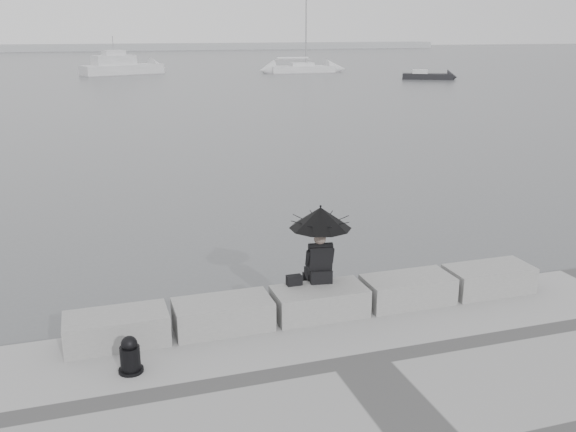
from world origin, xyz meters
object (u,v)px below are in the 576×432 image
object	(u,v)px
seated_person	(321,228)
mooring_bollard	(130,357)
sailboat_right	(302,68)
small_motorboat	(427,76)
motor_cruiser	(122,66)

from	to	relation	value
seated_person	mooring_bollard	size ratio (longest dim) A/B	2.43
mooring_bollard	sailboat_right	world-z (taller)	sailboat_right
sailboat_right	small_motorboat	distance (m)	17.11
mooring_bollard	small_motorboat	bearing A→B (deg)	56.58
seated_person	mooring_bollard	world-z (taller)	seated_person
motor_cruiser	sailboat_right	bearing A→B (deg)	-30.02
seated_person	mooring_bollard	distance (m)	3.83
small_motorboat	motor_cruiser	bearing A→B (deg)	177.01
motor_cruiser	small_motorboat	bearing A→B (deg)	-50.89
mooring_bollard	sailboat_right	size ratio (longest dim) A/B	0.04
seated_person	small_motorboat	xyz separation A→B (m)	(31.90, 52.22, -1.67)
seated_person	small_motorboat	size ratio (longest dim) A/B	0.26
seated_person	motor_cruiser	xyz separation A→B (m)	(1.40, 70.30, -1.09)
motor_cruiser	small_motorboat	world-z (taller)	motor_cruiser
sailboat_right	small_motorboat	size ratio (longest dim) A/B	2.40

